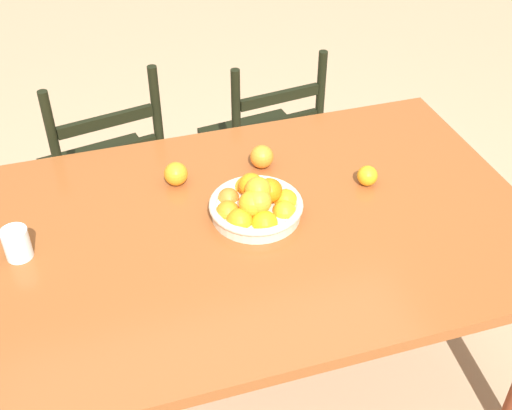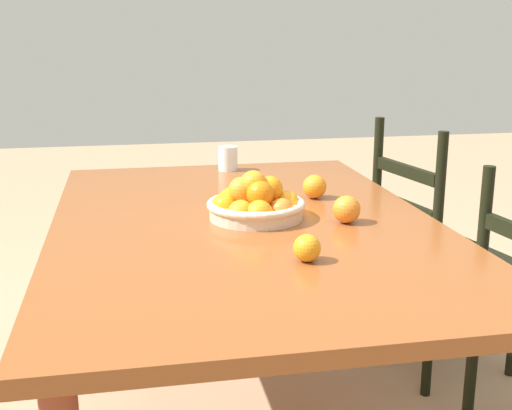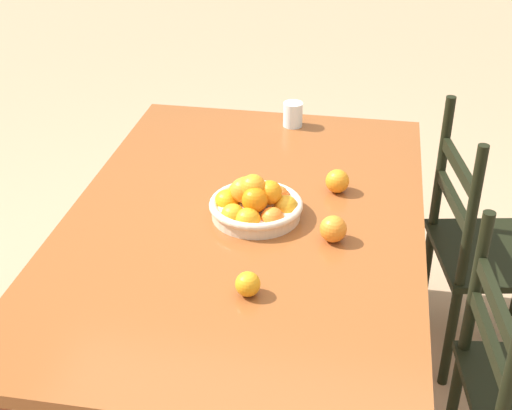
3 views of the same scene
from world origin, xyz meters
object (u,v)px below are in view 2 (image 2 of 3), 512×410
object	(u,v)px
dining_table	(245,246)
drinking_glass	(228,158)
orange_loose_2	(315,187)
orange_loose_0	(347,209)
orange_loose_1	(307,248)
chair_by_cabinet	(435,257)
fruit_bowl	(255,203)

from	to	relation	value
dining_table	drinking_glass	xyz separation A→B (m)	(-0.71, 0.06, 0.13)
orange_loose_2	orange_loose_0	bearing A→B (deg)	2.04
orange_loose_0	orange_loose_2	size ratio (longest dim) A/B	1.02
orange_loose_0	orange_loose_1	world-z (taller)	orange_loose_0
chair_by_cabinet	orange_loose_1	size ratio (longest dim) A/B	14.54
chair_by_cabinet	fruit_bowl	world-z (taller)	chair_by_cabinet
orange_loose_1	orange_loose_2	world-z (taller)	orange_loose_2
orange_loose_1	drinking_glass	size ratio (longest dim) A/B	0.70
orange_loose_0	orange_loose_1	size ratio (longest dim) A/B	1.19
fruit_bowl	orange_loose_1	distance (m)	0.40
orange_loose_0	drinking_glass	size ratio (longest dim) A/B	0.84
chair_by_cabinet	orange_loose_1	bearing A→B (deg)	126.54
orange_loose_0	orange_loose_2	xyz separation A→B (m)	(-0.30, -0.01, -0.00)
chair_by_cabinet	orange_loose_1	xyz separation A→B (m)	(0.80, -0.73, 0.34)
dining_table	orange_loose_0	xyz separation A→B (m)	(0.08, 0.28, 0.12)
fruit_bowl	orange_loose_0	distance (m)	0.27
chair_by_cabinet	fruit_bowl	bearing A→B (deg)	106.47
orange_loose_1	drinking_glass	bearing A→B (deg)	-178.73
orange_loose_0	drinking_glass	world-z (taller)	drinking_glass
dining_table	drinking_glass	size ratio (longest dim) A/B	17.44
orange_loose_2	dining_table	bearing A→B (deg)	-51.87
orange_loose_1	orange_loose_2	bearing A→B (deg)	162.51
chair_by_cabinet	fruit_bowl	size ratio (longest dim) A/B	3.36
orange_loose_0	drinking_glass	xyz separation A→B (m)	(-0.79, -0.22, 0.01)
orange_loose_0	orange_loose_2	bearing A→B (deg)	-177.96
fruit_bowl	chair_by_cabinet	bearing A→B (deg)	117.35
chair_by_cabinet	orange_loose_0	xyz separation A→B (m)	(0.50, -0.54, 0.35)
orange_loose_0	dining_table	bearing A→B (deg)	-106.61
orange_loose_0	orange_loose_1	distance (m)	0.36
dining_table	chair_by_cabinet	distance (m)	0.95
drinking_glass	dining_table	bearing A→B (deg)	-4.77
dining_table	fruit_bowl	size ratio (longest dim) A/B	5.75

